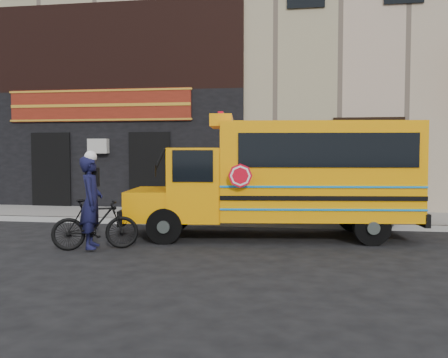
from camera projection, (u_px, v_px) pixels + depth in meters
name	position (u px, v px, depth m)	size (l,w,h in m)	color
ground	(214.00, 243.00, 11.24)	(120.00, 120.00, 0.00)	black
curb	(231.00, 223.00, 13.80)	(40.00, 0.20, 0.15)	#9C9B96
sidewalk	(238.00, 216.00, 15.27)	(40.00, 3.00, 0.15)	gray
building	(257.00, 56.00, 21.21)	(20.00, 10.70, 12.00)	tan
school_bus	(288.00, 175.00, 11.95)	(7.11, 2.96, 2.92)	black
bicycle	(95.00, 224.00, 10.49)	(0.50, 1.79, 1.07)	black
cyclist	(91.00, 204.00, 10.40)	(0.70, 0.46, 1.93)	black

